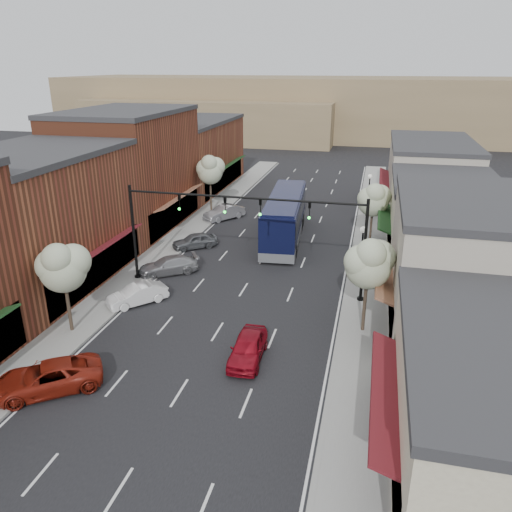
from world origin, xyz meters
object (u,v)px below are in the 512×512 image
Objects in this scene: tree_right_near at (369,262)px; parked_car_b at (137,295)px; coach_bus at (285,217)px; parked_car_c at (168,265)px; tree_left_near at (63,266)px; signal_mast_right at (328,233)px; signal_mast_left at (164,221)px; lamp_post_near at (362,246)px; tree_right_far at (374,199)px; parked_car_e at (224,212)px; parked_car_a at (47,378)px; lamp_post_far at (369,188)px; tree_left_far at (210,169)px; parked_car_d at (195,241)px; red_hatchback at (248,348)px.

parked_car_b is at bearing 178.57° from tree_right_near.
parked_car_c is at bearing -130.13° from coach_bus.
tree_left_near is 10.40m from parked_car_c.
signal_mast_right is 11.24m from signal_mast_left.
tree_left_near is at bearing -166.45° from tree_right_near.
signal_mast_left is 1.85× the size of lamp_post_near.
tree_left_near is 1.28× the size of lamp_post_near.
tree_right_far reaches higher than parked_car_e.
tree_right_near is 1.34× the size of parked_car_c.
tree_left_near is 6.60m from parked_car_a.
tree_right_far is 1.22× the size of lamp_post_far.
tree_left_far reaches higher than parked_car_c.
parked_car_d is at bearing -137.52° from lamp_post_far.
tree_left_far reaches higher than tree_right_far.
tree_right_far reaches higher than parked_car_c.
tree_left_near is 11.29m from red_hatchback.
tree_right_far is 0.89× the size of tree_left_far.
parked_car_a is at bearing -131.75° from signal_mast_right.
parked_car_d is (-11.82, 7.18, -3.97)m from signal_mast_right.
tree_left_far is 22.33m from lamp_post_near.
lamp_post_far is 1.17× the size of parked_car_d.
parked_car_c is at bearing 129.09° from red_hatchback.
parked_car_a is 1.17× the size of parked_car_e.
signal_mast_left is 1.88× the size of parked_car_e.
coach_bus is (-4.82, 11.35, -2.55)m from signal_mast_right.
parked_car_c is at bearing 143.90° from parked_car_a.
coach_bus is at bearing 92.67° from red_hatchback.
signal_mast_left is 2.09× the size of parked_car_b.
tree_left_far is at bearing 160.13° from tree_right_far.
parked_car_b is (-8.67, 4.70, -0.06)m from red_hatchback.
parked_car_e is at bearing 126.76° from signal_mast_right.
tree_right_near is 16.01m from tree_right_far.
parked_car_b is at bearing 149.38° from red_hatchback.
tree_left_near is at bearing 176.03° from red_hatchback.
tree_right_near is 15.04m from parked_car_b.
signal_mast_left is 13.82m from parked_car_a.
red_hatchback reaches higher than parked_car_c.
signal_mast_left reaches higher than tree_right_near.
parked_car_c is at bearing 111.15° from signal_mast_left.
tree_left_far reaches higher than lamp_post_near.
signal_mast_right reaches higher than red_hatchback.
parked_car_a is at bearing -33.83° from parked_car_c.
tree_right_far is 0.95× the size of tree_left_near.
coach_bus is 2.60× the size of parked_car_a.
parked_car_e reaches higher than parked_car_c.
tree_left_far reaches higher than parked_car_e.
tree_left_far is at bearing 147.67° from parked_car_a.
coach_bus is 16.65m from parked_car_b.
tree_left_far is 31.50m from parked_car_a.
signal_mast_right is at bearing -71.74° from coach_bus.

